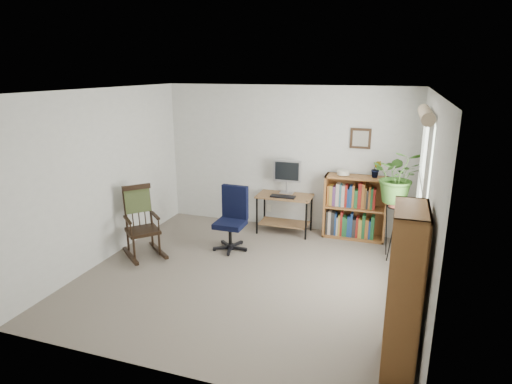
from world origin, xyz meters
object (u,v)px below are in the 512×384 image
(office_chair, at_px, (230,219))
(rocking_chair, at_px, (142,222))
(desk, at_px, (284,214))
(low_bookshelf, at_px, (355,208))
(tall_bookshelf, at_px, (404,290))

(office_chair, xyz_separation_m, rocking_chair, (-1.12, -0.60, 0.04))
(desk, bearing_deg, low_bookshelf, 6.05)
(desk, bearing_deg, office_chair, -121.58)
(office_chair, xyz_separation_m, low_bookshelf, (1.72, 1.08, 0.03))
(office_chair, bearing_deg, low_bookshelf, 35.11)
(rocking_chair, bearing_deg, office_chair, -19.15)
(rocking_chair, distance_m, tall_bookshelf, 3.82)
(office_chair, relative_size, tall_bookshelf, 0.64)
(office_chair, height_order, low_bookshelf, low_bookshelf)
(desk, relative_size, office_chair, 0.92)
(rocking_chair, distance_m, low_bookshelf, 3.30)
(tall_bookshelf, bearing_deg, office_chair, 141.43)
(low_bookshelf, bearing_deg, office_chair, -147.95)
(office_chair, height_order, tall_bookshelf, tall_bookshelf)
(low_bookshelf, relative_size, tall_bookshelf, 0.67)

